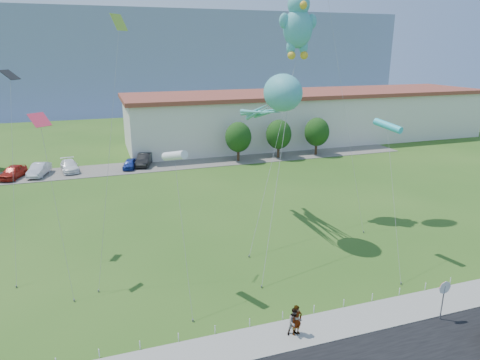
% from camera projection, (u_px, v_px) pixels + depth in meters
% --- Properties ---
extents(ground, '(160.00, 160.00, 0.00)m').
position_uv_depth(ground, '(258.00, 310.00, 25.33)').
color(ground, '#295217').
rests_on(ground, ground).
extents(sidewalk, '(80.00, 2.50, 0.10)m').
position_uv_depth(sidewalk, '(276.00, 338.00, 22.82)').
color(sidewalk, gray).
rests_on(sidewalk, ground).
extents(parking_strip, '(70.00, 6.00, 0.06)m').
position_uv_depth(parking_strip, '(165.00, 165.00, 57.07)').
color(parking_strip, '#59544C').
rests_on(parking_strip, ground).
extents(hill_ridge, '(160.00, 50.00, 25.00)m').
position_uv_depth(hill_ridge, '(119.00, 58.00, 130.53)').
color(hill_ridge, gray).
rests_on(hill_ridge, ground).
extents(warehouse, '(61.00, 15.00, 8.20)m').
position_uv_depth(warehouse, '(310.00, 116.00, 71.93)').
color(warehouse, beige).
rests_on(warehouse, ground).
extents(stop_sign, '(0.80, 0.07, 2.50)m').
position_uv_depth(stop_sign, '(444.00, 291.00, 23.86)').
color(stop_sign, slate).
rests_on(stop_sign, ground).
extents(rope_fence, '(26.05, 0.05, 0.50)m').
position_uv_depth(rope_fence, '(266.00, 319.00, 24.08)').
color(rope_fence, white).
rests_on(rope_fence, ground).
extents(tree_near, '(3.60, 3.60, 5.47)m').
position_uv_depth(tree_near, '(238.00, 137.00, 58.22)').
color(tree_near, '#3F2B19').
rests_on(tree_near, ground).
extents(tree_mid, '(3.60, 3.60, 5.47)m').
position_uv_depth(tree_mid, '(279.00, 134.00, 60.04)').
color(tree_mid, '#3F2B19').
rests_on(tree_mid, ground).
extents(tree_far, '(3.60, 3.60, 5.47)m').
position_uv_depth(tree_far, '(317.00, 132.00, 61.86)').
color(tree_far, '#3F2B19').
rests_on(tree_far, ground).
extents(pedestrian_left, '(0.70, 0.54, 1.72)m').
position_uv_depth(pedestrian_left, '(297.00, 320.00, 22.81)').
color(pedestrian_left, gray).
rests_on(pedestrian_left, sidewalk).
extents(pedestrian_right, '(0.87, 0.74, 1.59)m').
position_uv_depth(pedestrian_right, '(295.00, 322.00, 22.78)').
color(pedestrian_right, gray).
rests_on(pedestrian_right, sidewalk).
extents(parked_car_red, '(3.06, 4.80, 1.52)m').
position_uv_depth(parked_car_red, '(13.00, 172.00, 51.02)').
color(parked_car_red, '#A61E14').
rests_on(parked_car_red, parking_strip).
extents(parked_car_silver, '(2.63, 4.75, 1.48)m').
position_uv_depth(parked_car_silver, '(39.00, 170.00, 52.07)').
color(parked_car_silver, silver).
rests_on(parked_car_silver, parking_strip).
extents(parked_car_white, '(2.59, 4.97, 1.38)m').
position_uv_depth(parked_car_white, '(69.00, 166.00, 53.95)').
color(parked_car_white, white).
rests_on(parked_car_white, parking_strip).
extents(parked_car_blue, '(2.40, 3.85, 1.22)m').
position_uv_depth(parked_car_blue, '(130.00, 164.00, 55.29)').
color(parked_car_blue, navy).
rests_on(parked_car_blue, parking_strip).
extents(parked_car_black, '(2.90, 4.97, 1.55)m').
position_uv_depth(parked_car_black, '(144.00, 159.00, 56.72)').
color(parked_car_black, black).
rests_on(parked_car_black, parking_strip).
extents(octopus_kite, '(5.60, 13.64, 13.12)m').
position_uv_depth(octopus_kite, '(276.00, 101.00, 33.09)').
color(octopus_kite, teal).
rests_on(octopus_kite, ground).
extents(teddy_bear_kite, '(8.78, 8.80, 19.50)m').
position_uv_depth(teddy_bear_kite, '(298.00, 23.00, 35.90)').
color(teddy_bear_kite, teal).
rests_on(teddy_bear_kite, ground).
extents(small_kite_pink, '(1.68, 4.48, 11.10)m').
position_uv_depth(small_kite_pink, '(43.00, 139.00, 26.21)').
color(small_kite_pink, '#DF314B').
rests_on(small_kite_pink, ground).
extents(small_kite_black, '(1.29, 7.05, 13.54)m').
position_uv_depth(small_kite_black, '(11.00, 100.00, 29.53)').
color(small_kite_black, black).
rests_on(small_kite_black, ground).
extents(small_kite_white, '(0.50, 4.93, 9.26)m').
position_uv_depth(small_kite_white, '(175.00, 157.00, 25.08)').
color(small_kite_white, white).
rests_on(small_kite_white, ground).
extents(small_kite_yellow, '(3.47, 4.23, 16.85)m').
position_uv_depth(small_kite_yellow, '(116.00, 59.00, 26.57)').
color(small_kite_yellow, '#96BF2D').
rests_on(small_kite_yellow, ground).
extents(small_kite_cyan, '(1.65, 5.90, 10.11)m').
position_uv_depth(small_kite_cyan, '(388.00, 127.00, 29.93)').
color(small_kite_cyan, '#2DBDCB').
rests_on(small_kite_cyan, ground).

